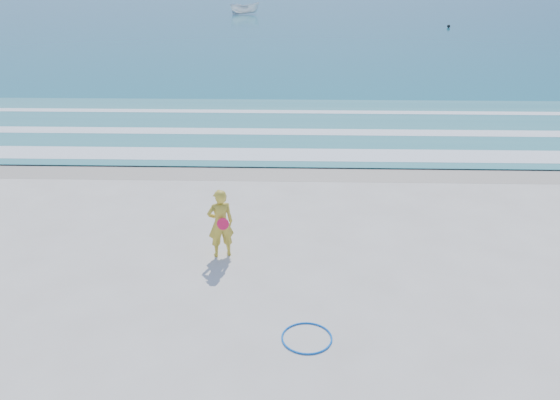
{
  "coord_description": "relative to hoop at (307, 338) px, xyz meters",
  "views": [
    {
      "loc": [
        0.89,
        -8.02,
        6.15
      ],
      "look_at": [
        0.55,
        4.0,
        1.0
      ],
      "focal_mm": 35.0,
      "sensor_mm": 36.0,
      "label": 1
    }
  ],
  "objects": [
    {
      "name": "hoop",
      "position": [
        0.0,
        0.0,
        0.0
      ],
      "size": [
        0.95,
        0.95,
        0.03
      ],
      "primitive_type": "torus",
      "rotation": [
        0.0,
        0.0,
        -0.03
      ],
      "color": "blue",
      "rests_on": "ground"
    },
    {
      "name": "woman",
      "position": [
        -1.91,
        3.04,
        0.8
      ],
      "size": [
        0.69,
        0.56,
        1.63
      ],
      "color": "gold",
      "rests_on": "ground"
    },
    {
      "name": "buoy",
      "position": [
        16.35,
        54.46,
        0.2
      ],
      "size": [
        0.35,
        0.35,
        0.35
      ],
      "primitive_type": "sphere",
      "color": "black",
      "rests_on": "ocean"
    },
    {
      "name": "foam_far",
      "position": [
        -1.14,
        16.49,
        0.04
      ],
      "size": [
        400.0,
        0.6,
        0.01
      ],
      "primitive_type": "cube",
      "color": "white",
      "rests_on": "shallow"
    },
    {
      "name": "ground",
      "position": [
        -1.14,
        -0.01,
        -0.02
      ],
      "size": [
        400.0,
        400.0,
        0.0
      ],
      "primitive_type": "plane",
      "color": "silver",
      "rests_on": "ground"
    },
    {
      "name": "wet_sand",
      "position": [
        -1.14,
        8.99,
        -0.01
      ],
      "size": [
        400.0,
        2.4,
        0.0
      ],
      "primitive_type": "cube",
      "color": "#B2A893",
      "rests_on": "ground"
    },
    {
      "name": "shallow",
      "position": [
        -1.14,
        13.99,
        0.03
      ],
      "size": [
        400.0,
        10.0,
        0.01
      ],
      "primitive_type": "cube",
      "color": "#59B7AD",
      "rests_on": "ocean"
    },
    {
      "name": "boat",
      "position": [
        -7.44,
        71.9,
        0.81
      ],
      "size": [
        4.31,
        2.5,
        1.57
      ],
      "primitive_type": "imported",
      "rotation": [
        0.0,
        0.0,
        1.82
      ],
      "color": "white",
      "rests_on": "ocean"
    },
    {
      "name": "foam_mid",
      "position": [
        -1.14,
        13.19,
        0.04
      ],
      "size": [
        400.0,
        0.9,
        0.01
      ],
      "primitive_type": "cube",
      "color": "white",
      "rests_on": "shallow"
    },
    {
      "name": "ocean",
      "position": [
        -1.14,
        104.99,
        0.0
      ],
      "size": [
        400.0,
        190.0,
        0.04
      ],
      "primitive_type": "cube",
      "color": "#19727F",
      "rests_on": "ground"
    },
    {
      "name": "foam_near",
      "position": [
        -1.14,
        10.29,
        0.04
      ],
      "size": [
        400.0,
        1.4,
        0.01
      ],
      "primitive_type": "cube",
      "color": "white",
      "rests_on": "shallow"
    }
  ]
}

